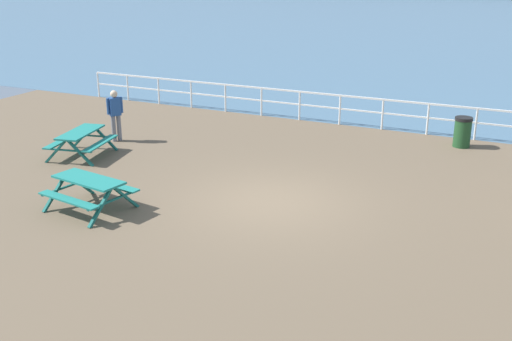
{
  "coord_description": "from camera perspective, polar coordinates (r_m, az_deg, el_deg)",
  "views": [
    {
      "loc": [
        5.62,
        -12.64,
        5.59
      ],
      "look_at": [
        -0.31,
        -0.15,
        0.8
      ],
      "focal_mm": 42.89,
      "sensor_mm": 36.0,
      "label": 1
    }
  ],
  "objects": [
    {
      "name": "picnic_table_mid_centre",
      "position": [
        14.76,
        -15.3,
        -1.43
      ],
      "size": [
        2.01,
        1.78,
        0.8
      ],
      "rotation": [
        0.0,
        0.0,
        -0.16
      ],
      "color": "#1E7A70",
      "rests_on": "ground"
    },
    {
      "name": "sea_band",
      "position": [
        65.87,
        20.97,
        13.04
      ],
      "size": [
        142.0,
        90.0,
        0.01
      ],
      "primitive_type": "cube",
      "color": "#476B84",
      "rests_on": "ground"
    },
    {
      "name": "visitor",
      "position": [
        20.16,
        -13.0,
        5.31
      ],
      "size": [
        0.37,
        0.45,
        1.66
      ],
      "rotation": [
        0.0,
        0.0,
        5.68
      ],
      "color": "slate",
      "rests_on": "ground"
    },
    {
      "name": "litter_bin",
      "position": [
        20.2,
        18.7,
        3.43
      ],
      "size": [
        0.55,
        0.55,
        0.95
      ],
      "color": "#1E4723",
      "rests_on": "ground"
    },
    {
      "name": "ground_plane",
      "position": [
        14.96,
        1.33,
        -3.25
      ],
      "size": [
        30.0,
        24.0,
        0.2
      ],
      "primitive_type": "cube",
      "color": "brown"
    },
    {
      "name": "seaward_railing",
      "position": [
        21.7,
        9.79,
        5.9
      ],
      "size": [
        23.07,
        0.07,
        1.08
      ],
      "color": "white",
      "rests_on": "ground"
    },
    {
      "name": "picnic_table_near_left",
      "position": [
        18.87,
        -16.02,
        2.97
      ],
      "size": [
        1.85,
        2.07,
        0.8
      ],
      "rotation": [
        0.0,
        0.0,
        1.78
      ],
      "color": "#1E7A70",
      "rests_on": "ground"
    }
  ]
}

